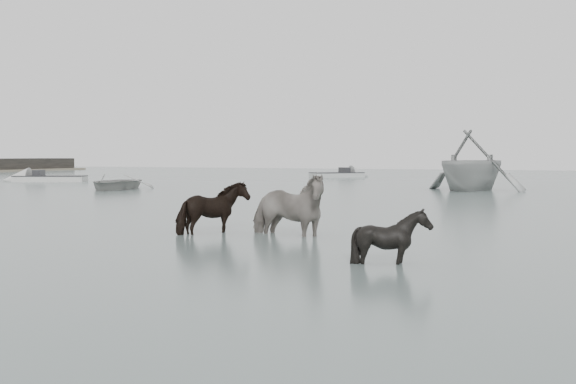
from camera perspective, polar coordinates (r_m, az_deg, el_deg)
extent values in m
plane|color=#576763|center=(14.32, -2.34, -3.99)|extent=(140.00, 140.00, 0.00)
imported|color=black|center=(15.36, -0.08, -0.26)|extent=(2.19, 1.28, 1.74)
imported|color=black|center=(15.84, -5.89, -0.87)|extent=(1.30, 1.47, 1.35)
imported|color=black|center=(11.57, 8.19, -2.89)|extent=(1.28, 1.22, 1.12)
imported|color=#AEAEAA|center=(36.65, -13.52, 0.88)|extent=(4.04, 4.90, 0.88)
imported|color=#A8ABA9|center=(35.75, 14.33, 2.56)|extent=(6.52, 7.03, 3.04)
cube|color=black|center=(80.59, -20.94, 2.10)|extent=(4.50, 14.00, 1.10)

